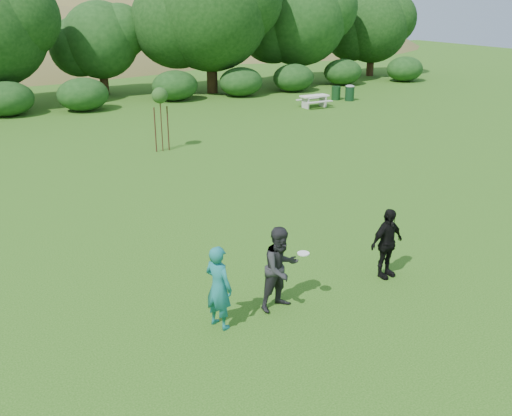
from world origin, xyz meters
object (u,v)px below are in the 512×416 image
Objects in this scene: trash_can_near at (336,93)px; sapling at (160,97)px; picnic_table at (314,99)px; player_black at (387,243)px; trash_can_lidded at (350,93)px; player_grey at (281,268)px; player_teal at (219,287)px.

sapling reaches higher than trash_can_near.
trash_can_near reaches higher than picnic_table.
trash_can_lidded is (14.77, 20.85, -0.35)m from player_black.
sapling is at bearing -153.97° from trash_can_near.
player_grey is 24.63m from picnic_table.
trash_can_near is 0.86× the size of trash_can_lidded.
player_black is at bearing -123.31° from trash_can_near.
player_grey is at bearing -130.46° from trash_can_lidded.
sapling is at bearing -157.08° from trash_can_lidded.
player_black is 25.55m from trash_can_lidded.
trash_can_near is at bearing 128.72° from trash_can_lidded.
sapling is 2.71× the size of trash_can_lidded.
player_black is (4.60, 0.11, -0.03)m from player_teal.
player_black is at bearing -119.58° from picnic_table.
player_teal is 1.53m from player_grey.
picnic_table is (14.38, 19.99, -0.45)m from player_grey.
player_grey is 2.15× the size of trash_can_near.
player_grey reaches higher than picnic_table.
player_grey reaches higher than trash_can_near.
player_teal is 1.76× the size of trash_can_lidded.
picnic_table is 1.71× the size of trash_can_lidded.
player_grey reaches higher than player_black.
player_black is 1.71× the size of trash_can_lidded.
sapling is at bearing 84.87° from player_black.
sapling reaches higher than player_grey.
player_teal is at bearing -128.45° from picnic_table.
trash_can_near is 0.50× the size of picnic_table.
player_teal is at bearing -130.89° from trash_can_near.
player_grey is 14.66m from sapling.
trash_can_near is (18.78, 21.69, -0.48)m from player_teal.
player_black is 14.42m from sapling.
player_grey reaches higher than trash_can_lidded.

